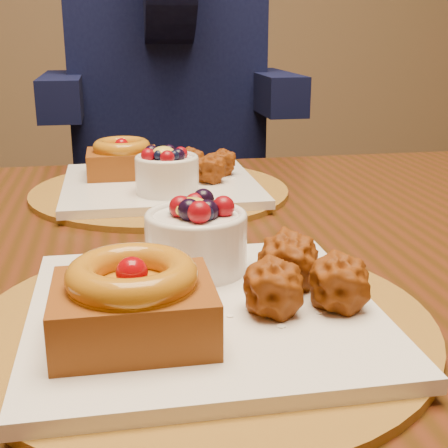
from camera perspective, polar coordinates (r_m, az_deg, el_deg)
The scene contains 5 objects.
dining_table at distance 0.75m, azimuth -4.29°, elevation -7.12°, with size 1.60×0.90×0.76m.
place_setting_near at distance 0.52m, azimuth -2.35°, elevation -6.43°, with size 0.38×0.38×0.09m.
place_setting_far at distance 0.93m, azimuth -6.02°, elevation 4.13°, with size 0.38×0.38×0.08m.
chair_far at distance 1.67m, azimuth -3.94°, elevation 1.20°, with size 0.59×0.59×0.94m.
diner at distance 1.57m, azimuth -5.49°, elevation 17.27°, with size 0.57×0.53×0.92m.
Camera 1 is at (-0.16, -0.81, 0.99)m, focal length 50.00 mm.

